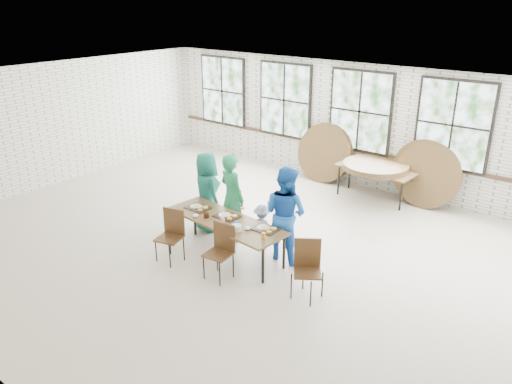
% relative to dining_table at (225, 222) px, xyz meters
% --- Properties ---
extents(room, '(12.00, 12.00, 12.00)m').
position_rel_dining_table_xyz_m(room, '(0.09, 4.82, 1.14)').
color(room, beige).
rests_on(room, ground).
extents(dining_table, '(2.46, 1.02, 0.74)m').
position_rel_dining_table_xyz_m(dining_table, '(0.00, 0.00, 0.00)').
color(dining_table, brown).
rests_on(dining_table, ground).
extents(chair_near_left, '(0.51, 0.50, 0.95)m').
position_rel_dining_table_xyz_m(chair_near_left, '(-0.70, -0.65, -0.13)').
color(chair_near_left, '#462D17').
rests_on(chair_near_left, ground).
extents(chair_near_right, '(0.47, 0.45, 0.95)m').
position_rel_dining_table_xyz_m(chair_near_right, '(0.39, -0.54, -0.13)').
color(chair_near_right, '#462D17').
rests_on(chair_near_right, ground).
extents(chair_spare, '(0.58, 0.57, 0.95)m').
position_rel_dining_table_xyz_m(chair_spare, '(1.83, -0.13, -0.13)').
color(chair_spare, '#462D17').
rests_on(chair_spare, ground).
extents(adult_teal, '(0.93, 0.78, 1.63)m').
position_rel_dining_table_xyz_m(adult_teal, '(-1.05, 0.65, 0.13)').
color(adult_teal, '#1B6758').
rests_on(adult_teal, ground).
extents(adult_green, '(0.71, 0.56, 1.73)m').
position_rel_dining_table_xyz_m(adult_green, '(-0.40, 0.65, 0.18)').
color(adult_green, '#227F4E').
rests_on(adult_green, ground).
extents(toddler, '(0.65, 0.49, 0.89)m').
position_rel_dining_table_xyz_m(toddler, '(0.33, 0.65, -0.24)').
color(toddler, '#152641').
rests_on(toddler, ground).
extents(adult_blue, '(0.88, 0.71, 1.74)m').
position_rel_dining_table_xyz_m(adult_blue, '(0.85, 0.65, 0.18)').
color(adult_blue, '#1957B4').
rests_on(adult_blue, ground).
extents(storage_table, '(1.86, 0.91, 0.74)m').
position_rel_dining_table_xyz_m(storage_table, '(0.87, 4.24, -0.00)').
color(storage_table, brown).
rests_on(storage_table, ground).
extents(tabletop_clutter, '(1.99, 0.59, 0.11)m').
position_rel_dining_table_xyz_m(tabletop_clutter, '(0.13, -0.02, 0.08)').
color(tabletop_clutter, black).
rests_on(tabletop_clutter, dining_table).
extents(round_tops_stacked, '(1.50, 1.50, 0.13)m').
position_rel_dining_table_xyz_m(round_tops_stacked, '(0.87, 4.24, 0.12)').
color(round_tops_stacked, brown).
rests_on(round_tops_stacked, storage_table).
extents(round_tops_leaning, '(4.18, 0.47, 1.50)m').
position_rel_dining_table_xyz_m(round_tops_leaning, '(0.60, 4.62, 0.05)').
color(round_tops_leaning, brown).
rests_on(round_tops_leaning, ground).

